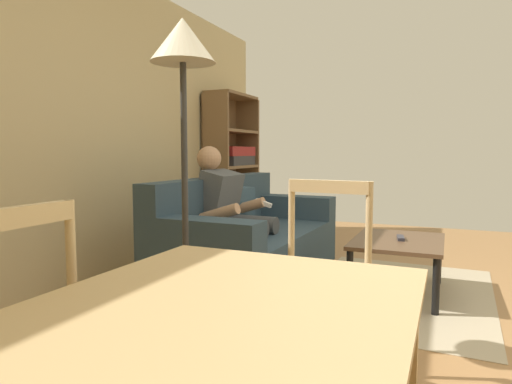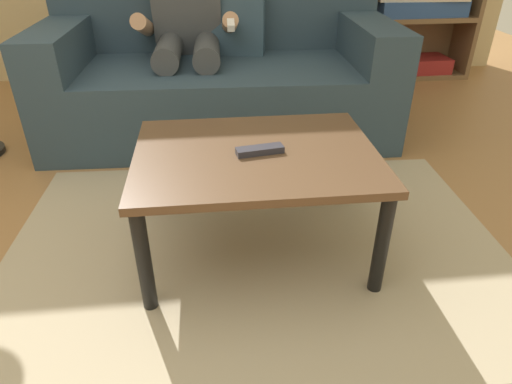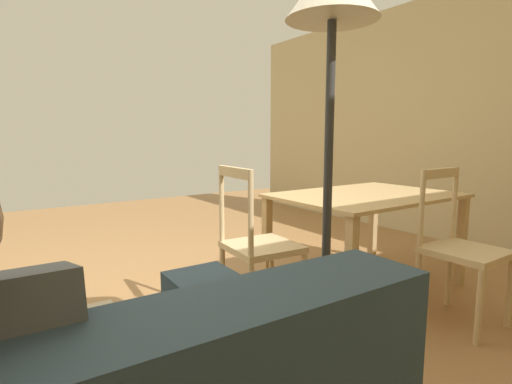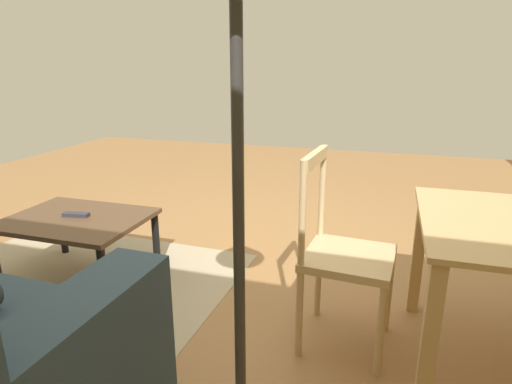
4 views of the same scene
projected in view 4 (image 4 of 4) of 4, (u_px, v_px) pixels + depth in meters
name	position (u px, v px, depth m)	size (l,w,h in m)	color
ground_plane	(262.00, 267.00, 3.03)	(9.02, 9.02, 0.00)	#9E7042
coffee_table	(77.00, 225.00, 2.78)	(0.87, 0.67, 0.43)	brown
tv_remote	(76.00, 215.00, 2.78)	(0.05, 0.17, 0.02)	#2D2D38
dining_chair_facing_couch	(343.00, 255.00, 2.10)	(0.45, 0.45, 0.98)	#D1B27F
area_rug	(83.00, 277.00, 2.89)	(2.00, 1.40, 0.01)	tan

